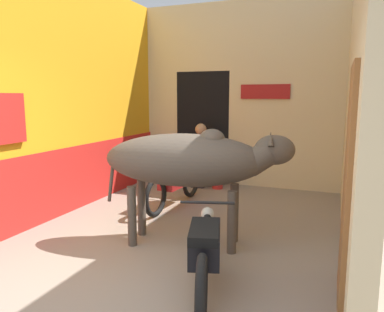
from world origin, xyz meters
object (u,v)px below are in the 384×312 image
Objects in this scene: plastic_stool at (218,176)px; shopkeeper_seated at (200,153)px; motorcycle_far at (175,182)px; motorcycle_near at (205,248)px; cow at (190,161)px.

shopkeeper_seated is at bearing 172.29° from plastic_stool.
motorcycle_far is 1.47× the size of shopkeeper_seated.
motorcycle_near is at bearing -74.29° from plastic_stool.
motorcycle_far is at bearing -86.71° from shopkeeper_seated.
motorcycle_near is at bearing -60.05° from motorcycle_far.
plastic_stool is (-1.07, 3.82, -0.16)m from motorcycle_near.
motorcycle_far is at bearing 120.73° from cow.
motorcycle_far is (-0.85, 1.43, -0.64)m from cow.
shopkeeper_seated reaches higher than plastic_stool.
cow is at bearing -79.28° from plastic_stool.
plastic_stool is (0.31, 1.41, -0.17)m from motorcycle_far.
cow is at bearing -72.09° from shopkeeper_seated.
motorcycle_far reaches higher than plastic_stool.
shopkeeper_seated is 2.78× the size of plastic_stool.
motorcycle_far is 4.07× the size of plastic_stool.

